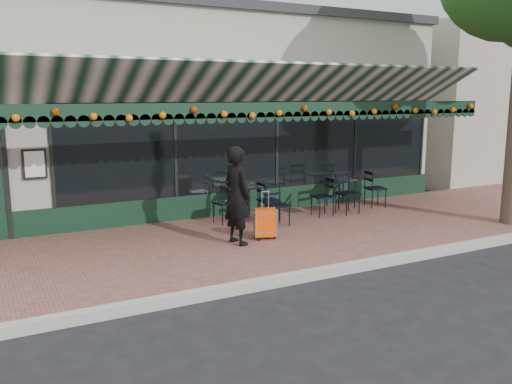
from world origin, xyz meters
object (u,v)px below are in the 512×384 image
cafe_table_b (244,188)px  chair_b_left (225,203)px  chair_a_front (348,194)px  chair_b_front (278,206)px  cafe_table_a (341,181)px  chair_a_right (375,189)px  woman (237,195)px  chair_a_left (323,197)px  suitcase (265,223)px  chair_b_right (269,201)px

cafe_table_b → chair_b_left: (-0.57, -0.24, -0.23)m
chair_a_front → chair_b_front: (-1.93, -0.25, -0.04)m
cafe_table_a → chair_a_right: (0.72, -0.36, -0.18)m
woman → chair_b_left: 1.64m
chair_a_right → chair_a_left: bearing=108.1°
cafe_table_b → woman: bearing=-119.9°
suitcase → cafe_table_a: (2.93, 1.66, 0.31)m
cafe_table_b → chair_a_front: bearing=-17.4°
chair_a_left → woman: bearing=-63.0°
cafe_table_b → chair_b_right: 0.60m
chair_b_front → chair_b_right: bearing=75.3°
chair_a_left → chair_b_left: chair_a_left is taller
chair_b_right → chair_b_front: size_ratio=1.00×
cafe_table_b → chair_a_front: chair_a_front is taller
woman → chair_a_left: bearing=-77.6°
chair_a_right → chair_b_front: 2.99m
woman → chair_b_front: bearing=-69.0°
woman → suitcase: size_ratio=1.97×
chair_b_left → cafe_table_b: bearing=104.0°
chair_b_left → chair_b_right: bearing=71.9°
cafe_table_b → chair_b_front: size_ratio=0.89×
chair_a_front → chair_b_left: 2.81m
chair_b_right → chair_a_front: bearing=-97.6°
chair_a_front → chair_b_front: 1.94m
chair_a_front → chair_a_left: bearing=170.8°
woman → suitcase: bearing=-96.3°
chair_b_left → chair_a_left: bearing=70.8°
chair_a_front → chair_a_right: bearing=13.2°
chair_a_left → chair_b_front: chair_a_left is taller
cafe_table_b → chair_b_front: (0.28, -0.95, -0.24)m
chair_a_left → chair_a_right: bearing=100.7°
suitcase → cafe_table_a: 3.39m
chair_a_left → chair_a_right: size_ratio=0.97×
chair_a_right → chair_b_front: chair_a_right is taller
chair_b_left → chair_b_front: size_ratio=1.02×
chair_b_right → chair_b_front: (-0.10, -0.55, 0.00)m
cafe_table_b → chair_b_right: (0.38, -0.39, -0.24)m
chair_b_left → chair_b_front: bearing=41.1°
suitcase → chair_a_right: size_ratio=1.02×
chair_a_left → chair_b_right: chair_a_left is taller
chair_a_right → cafe_table_a: bearing=74.3°
woman → chair_a_front: 3.42m
chair_a_front → chair_b_left: chair_a_front is taller
woman → chair_b_left: woman is taller
chair_a_right → chair_b_left: (-3.79, 0.16, -0.01)m
chair_b_left → chair_b_right: chair_b_left is taller
chair_a_left → chair_b_right: bearing=-97.5°
cafe_table_a → chair_a_front: chair_a_front is taller
chair_a_front → chair_b_left: bearing=168.3°
chair_a_right → cafe_table_b: bearing=93.5°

